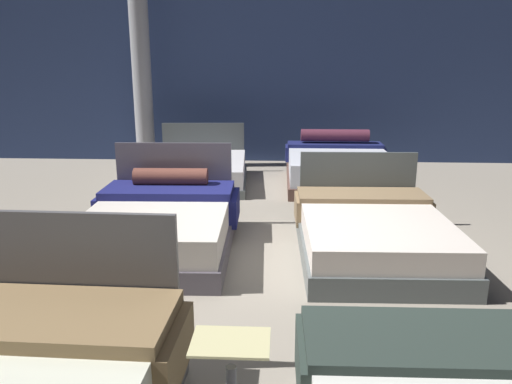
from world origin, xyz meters
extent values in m
cube|color=gray|center=(0.00, 0.00, -0.01)|extent=(18.00, 18.00, 0.02)
cube|color=navy|center=(0.00, 5.30, 1.75)|extent=(18.00, 0.06, 3.50)
cube|color=#555355|center=(-1.12, -1.72, 0.52)|extent=(1.35, 0.07, 1.03)
cube|color=olive|center=(-1.13, -2.07, 0.53)|extent=(1.43, 0.67, 0.08)
cube|color=olive|center=(-0.40, -2.09, 0.34)|extent=(0.10, 0.64, 0.30)
cube|color=#2B3731|center=(1.05, -2.10, 0.48)|extent=(1.50, 0.62, 0.05)
cube|color=#2B3731|center=(0.30, -2.11, 0.30)|extent=(0.06, 0.60, 0.31)
cube|color=#534C57|center=(-1.07, 0.22, 0.10)|extent=(1.51, 1.96, 0.20)
cube|color=beige|center=(-1.07, 0.22, 0.34)|extent=(1.45, 1.90, 0.27)
cube|color=#534C57|center=(-1.10, 1.18, 0.50)|extent=(1.37, 0.08, 1.00)
cube|color=navy|center=(-1.09, 0.83, 0.51)|extent=(1.46, 0.69, 0.08)
cube|color=navy|center=(-1.83, 0.81, 0.31)|extent=(0.10, 0.65, 0.31)
cube|color=navy|center=(-0.35, 0.85, 0.31)|extent=(0.10, 0.65, 0.31)
cylinder|color=brown|center=(-1.09, 0.97, 0.63)|extent=(0.85, 0.22, 0.20)
cube|color=#52595A|center=(1.11, 0.23, 0.11)|extent=(1.49, 2.04, 0.21)
cube|color=silver|center=(1.11, 0.23, 0.32)|extent=(1.43, 1.98, 0.22)
cube|color=#52595A|center=(1.08, 1.23, 0.45)|extent=(1.36, 0.07, 0.90)
cube|color=#836A4B|center=(1.09, 0.93, 0.46)|extent=(1.44, 0.58, 0.05)
cube|color=#836A4B|center=(0.37, 0.91, 0.29)|extent=(0.06, 0.55, 0.28)
cube|color=#836A4B|center=(1.81, 0.94, 0.29)|extent=(0.06, 0.55, 0.28)
cube|color=#505656|center=(-1.16, 3.22, 0.07)|extent=(1.66, 2.05, 0.14)
cube|color=silver|center=(-1.16, 3.22, 0.27)|extent=(1.60, 1.99, 0.27)
cube|color=#505656|center=(-1.22, 4.20, 0.44)|extent=(1.46, 0.13, 0.88)
cube|color=brown|center=(1.10, 3.25, 0.09)|extent=(1.65, 2.04, 0.18)
cube|color=silver|center=(1.10, 3.25, 0.35)|extent=(1.59, 1.98, 0.33)
cube|color=navy|center=(1.10, 4.01, 0.54)|extent=(1.63, 0.47, 0.06)
cube|color=navy|center=(0.28, 4.01, 0.39)|extent=(0.06, 0.47, 0.25)
cube|color=navy|center=(1.93, 4.01, 0.39)|extent=(0.06, 0.47, 0.25)
cylinder|color=#5E283B|center=(1.10, 4.04, 0.70)|extent=(1.17, 0.21, 0.21)
cube|color=beige|center=(0.00, -2.91, 0.93)|extent=(0.28, 0.20, 0.01)
cylinder|color=#99999E|center=(-2.39, 4.62, 1.75)|extent=(0.35, 0.35, 3.50)
camera|label=1|loc=(0.17, -4.44, 1.89)|focal=34.22mm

